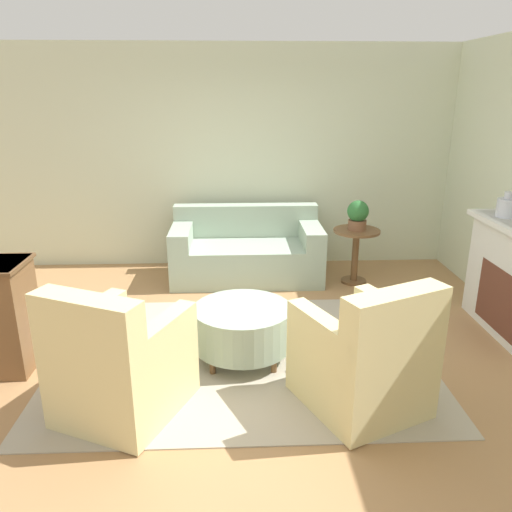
# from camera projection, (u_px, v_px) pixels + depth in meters

# --- Properties ---
(ground_plane) EXTENTS (16.00, 16.00, 0.00)m
(ground_plane) POSITION_uv_depth(u_px,v_px,m) (242.00, 356.00, 4.41)
(ground_plane) COLOR #AD7F51
(wall_back) EXTENTS (9.11, 0.12, 2.80)m
(wall_back) POSITION_uv_depth(u_px,v_px,m) (237.00, 158.00, 6.45)
(wall_back) COLOR beige
(wall_back) RESTS_ON ground_plane
(rug) EXTENTS (3.23, 2.39, 0.01)m
(rug) POSITION_uv_depth(u_px,v_px,m) (242.00, 356.00, 4.41)
(rug) COLOR #B2A893
(rug) RESTS_ON ground_plane
(couch) EXTENTS (1.82, 0.91, 0.86)m
(couch) POSITION_uv_depth(u_px,v_px,m) (247.00, 253.00, 6.19)
(couch) COLOR #9EB29E
(couch) RESTS_ON ground_plane
(armchair_left) EXTENTS (1.04, 1.07, 1.01)m
(armchair_left) POSITION_uv_depth(u_px,v_px,m) (118.00, 367.00, 3.51)
(armchair_left) COLOR beige
(armchair_left) RESTS_ON rug
(armchair_right) EXTENTS (1.04, 1.07, 1.01)m
(armchair_right) POSITION_uv_depth(u_px,v_px,m) (366.00, 361.00, 3.59)
(armchair_right) COLOR beige
(armchair_right) RESTS_ON rug
(ottoman_table) EXTENTS (0.85, 0.85, 0.47)m
(ottoman_table) POSITION_uv_depth(u_px,v_px,m) (243.00, 326.00, 4.29)
(ottoman_table) COLOR #9EB29E
(ottoman_table) RESTS_ON rug
(side_table) EXTENTS (0.55, 0.55, 0.67)m
(side_table) POSITION_uv_depth(u_px,v_px,m) (356.00, 247.00, 5.98)
(side_table) COLOR brown
(side_table) RESTS_ON ground_plane
(vase_mantel_near) EXTENTS (0.20, 0.20, 0.24)m
(vase_mantel_near) POSITION_uv_depth(u_px,v_px,m) (507.00, 207.00, 4.76)
(vase_mantel_near) COLOR silver
(vase_mantel_near) RESTS_ON fireplace
(potted_plant_on_side_table) EXTENTS (0.25, 0.25, 0.35)m
(potted_plant_on_side_table) POSITION_uv_depth(u_px,v_px,m) (358.00, 215.00, 5.86)
(potted_plant_on_side_table) COLOR brown
(potted_plant_on_side_table) RESTS_ON side_table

